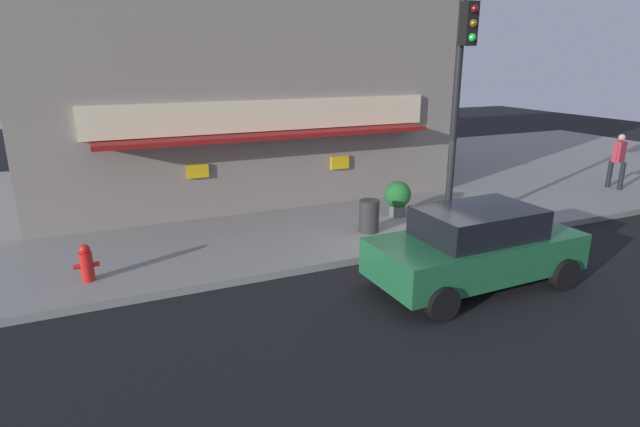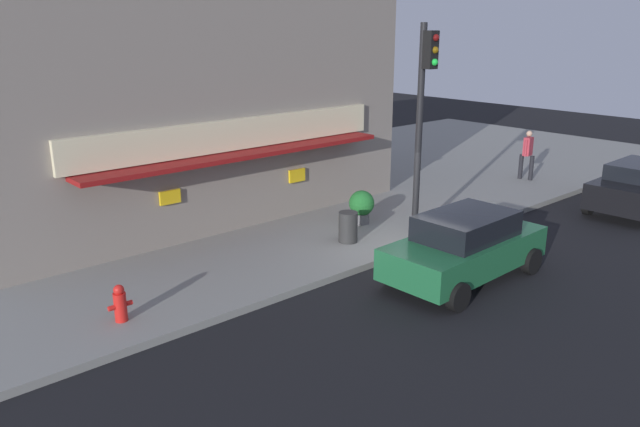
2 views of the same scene
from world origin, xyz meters
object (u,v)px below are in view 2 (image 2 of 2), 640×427
at_px(trash_can, 348,227).
at_px(parked_car_green, 465,246).
at_px(pedestrian, 527,153).
at_px(fire_hydrant, 120,304).
at_px(traffic_light, 423,104).
at_px(potted_plant_by_doorway, 362,205).
at_px(parked_car_black, 639,186).

distance_m(trash_can, parked_car_green, 3.43).
bearing_deg(pedestrian, parked_car_green, -156.95).
xyz_separation_m(fire_hydrant, trash_can, (6.61, 0.38, 0.04)).
height_order(traffic_light, potted_plant_by_doorway, traffic_light).
relative_size(traffic_light, trash_can, 6.85).
relative_size(traffic_light, parked_car_black, 1.36).
xyz_separation_m(traffic_light, parked_car_green, (-1.32, -2.52, -2.95)).
distance_m(traffic_light, potted_plant_by_doorway, 3.55).
height_order(traffic_light, parked_car_green, traffic_light).
bearing_deg(parked_car_green, fire_hydrant, 157.29).
distance_m(fire_hydrant, parked_car_black, 16.28).
relative_size(fire_hydrant, parked_car_black, 0.18).
bearing_deg(fire_hydrant, potted_plant_by_doorway, 9.03).
height_order(pedestrian, parked_car_green, pedestrian).
relative_size(pedestrian, parked_car_black, 0.44).
bearing_deg(traffic_light, trash_can, 155.48).
relative_size(traffic_light, pedestrian, 3.07).
height_order(pedestrian, parked_car_black, pedestrian).
relative_size(traffic_light, parked_car_green, 1.31).
bearing_deg(traffic_light, parked_car_black, -21.20).
bearing_deg(traffic_light, pedestrian, 10.28).
bearing_deg(pedestrian, traffic_light, -169.72).
bearing_deg(potted_plant_by_doorway, trash_can, -147.61).
bearing_deg(parked_car_black, fire_hydrant, 168.08).
xyz_separation_m(potted_plant_by_doorway, parked_car_black, (7.91, -4.63, 0.11)).
xyz_separation_m(trash_can, parked_car_green, (0.54, -3.37, 0.25)).
bearing_deg(pedestrian, trash_can, -176.49).
bearing_deg(potted_plant_by_doorway, parked_car_green, -101.43).
height_order(traffic_light, trash_can, traffic_light).
relative_size(trash_can, pedestrian, 0.45).
distance_m(potted_plant_by_doorway, parked_car_black, 9.16).
distance_m(traffic_light, parked_car_black, 8.52).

